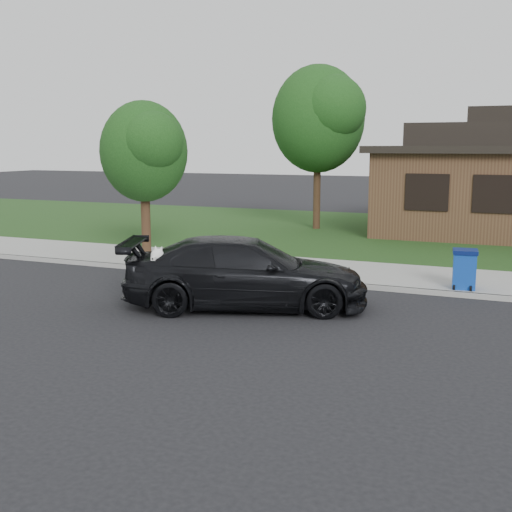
% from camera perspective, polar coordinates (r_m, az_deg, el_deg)
% --- Properties ---
extents(ground, '(120.00, 120.00, 0.00)m').
position_cam_1_polar(ground, '(12.22, 7.67, -6.43)').
color(ground, black).
rests_on(ground, ground).
extents(sidewalk, '(60.00, 3.00, 0.12)m').
position_cam_1_polar(sidewalk, '(16.96, 12.00, -1.76)').
color(sidewalk, gray).
rests_on(sidewalk, ground).
extents(curb, '(60.00, 0.12, 0.12)m').
position_cam_1_polar(curb, '(15.52, 10.98, -2.80)').
color(curb, gray).
rests_on(curb, ground).
extents(lawn, '(60.00, 13.00, 0.13)m').
position_cam_1_polar(lawn, '(24.77, 15.38, 1.72)').
color(lawn, '#193814').
rests_on(lawn, ground).
extents(sedan, '(5.52, 3.72, 1.49)m').
position_cam_1_polar(sedan, '(13.54, -0.97, -1.50)').
color(sedan, black).
rests_on(sedan, ground).
extents(recycling_bin, '(0.61, 0.62, 0.91)m').
position_cam_1_polar(recycling_bin, '(15.58, 18.03, -1.09)').
color(recycling_bin, '#0E3A9E').
rests_on(recycling_bin, sidewalk).
extents(tree_0, '(3.78, 3.60, 6.34)m').
position_cam_1_polar(tree_0, '(25.33, 5.82, 12.21)').
color(tree_0, '#332114').
rests_on(tree_0, ground).
extents(tree_2, '(2.73, 2.60, 4.59)m').
position_cam_1_polar(tree_2, '(19.44, -9.79, 9.28)').
color(tree_2, '#332114').
rests_on(tree_2, ground).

